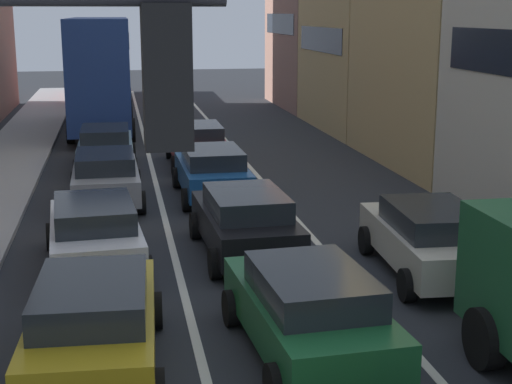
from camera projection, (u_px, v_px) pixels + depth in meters
The scene contains 14 objects.
lane_stripe_left at pixel (157, 186), 24.00m from camera, with size 0.16×60.00×0.01m, color silver.
lane_stripe_right at pixel (263, 182), 24.60m from camera, with size 0.16×60.00×0.01m, color silver.
building_row_right at pixel (490, 24), 26.33m from camera, with size 7.20×43.90×12.78m.
sedan_centre_lane_second at pixel (309, 309), 11.98m from camera, with size 2.28×4.40×1.49m.
wagon_left_lane_second at pixel (94, 322), 11.51m from camera, with size 2.23×4.38×1.49m.
hatchback_centre_lane_third at pixel (245, 221), 17.08m from camera, with size 2.18×4.36×1.49m.
sedan_left_lane_third at pixel (95, 232), 16.21m from camera, with size 2.30×4.41×1.49m.
coupe_centre_lane_fourth at pixel (212, 171), 22.38m from camera, with size 2.10×4.32×1.49m.
sedan_left_lane_fourth at pixel (106, 176), 21.73m from camera, with size 2.11×4.32×1.49m.
sedan_centre_lane_fifth at pixel (198, 143), 27.15m from camera, with size 2.09×4.31×1.49m.
sedan_left_lane_fifth at pixel (106, 147), 26.46m from camera, with size 2.09×4.31×1.49m.
sedan_right_lane_behind_truck at pixel (430, 238), 15.79m from camera, with size 2.26×4.39×1.49m.
bus_mid_queue_primary at pixel (100, 69), 34.43m from camera, with size 2.87×10.52×5.06m.
bus_far_queue_secondary at pixel (105, 72), 46.99m from camera, with size 2.96×10.55×2.90m.
Camera 1 is at (-2.85, -3.59, 5.32)m, focal length 53.93 mm.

